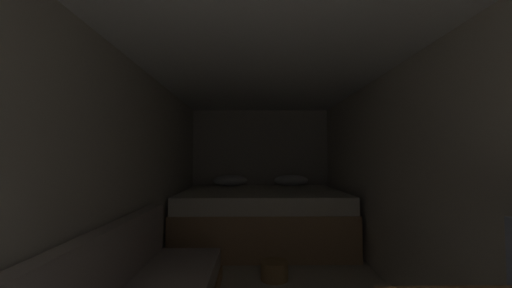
# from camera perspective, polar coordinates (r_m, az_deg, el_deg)

# --- Properties ---
(wall_back) EXTENTS (2.51, 0.05, 2.10)m
(wall_back) POSITION_cam_1_polar(r_m,az_deg,el_deg) (5.36, 0.81, -4.73)
(wall_back) COLOR beige
(wall_back) RESTS_ON ground
(wall_left) EXTENTS (0.05, 5.45, 2.10)m
(wall_left) POSITION_cam_1_polar(r_m,az_deg,el_deg) (2.83, -23.49, -6.30)
(wall_left) COLOR beige
(wall_left) RESTS_ON ground
(wall_right) EXTENTS (0.05, 5.45, 2.10)m
(wall_right) POSITION_cam_1_polar(r_m,az_deg,el_deg) (2.95, 27.14, -6.07)
(wall_right) COLOR beige
(wall_right) RESTS_ON ground
(ceiling_slab) EXTENTS (2.51, 5.45, 0.05)m
(ceiling_slab) POSITION_cam_1_polar(r_m,az_deg,el_deg) (2.75, 2.33, 16.04)
(ceiling_slab) COLOR white
(ceiling_slab) RESTS_ON wall_left
(bed) EXTENTS (2.29, 1.78, 0.95)m
(bed) POSITION_cam_1_polar(r_m,az_deg,el_deg) (4.49, 1.14, -13.57)
(bed) COLOR tan
(bed) RESTS_ON ground
(wicker_basket) EXTENTS (0.28, 0.28, 0.18)m
(wicker_basket) POSITION_cam_1_polar(r_m,az_deg,el_deg) (3.31, 3.52, -22.97)
(wicker_basket) COLOR olive
(wicker_basket) RESTS_ON ground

